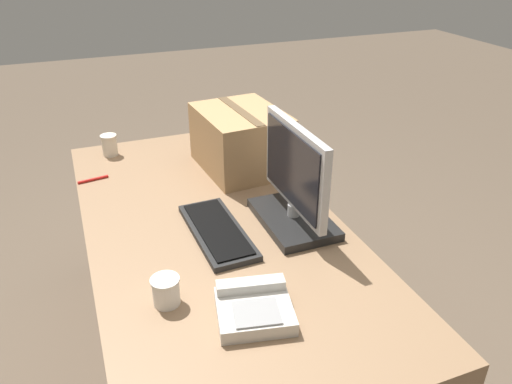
% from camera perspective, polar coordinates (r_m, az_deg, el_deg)
% --- Properties ---
extents(ground_plane, '(12.00, 12.00, 0.00)m').
position_cam_1_polar(ground_plane, '(2.31, -4.19, -18.71)').
color(ground_plane, brown).
extents(office_desk, '(1.80, 0.90, 0.71)m').
position_cam_1_polar(office_desk, '(2.06, -4.54, -11.94)').
color(office_desk, '#8C6B4C').
rests_on(office_desk, ground_plane).
extents(monitor, '(0.45, 0.23, 0.38)m').
position_cam_1_polar(monitor, '(1.77, 4.38, 0.55)').
color(monitor, black).
rests_on(monitor, office_desk).
extents(keyboard, '(0.43, 0.18, 0.03)m').
position_cam_1_polar(keyboard, '(1.78, -4.43, -4.48)').
color(keyboard, black).
rests_on(keyboard, office_desk).
extents(desk_phone, '(0.23, 0.24, 0.07)m').
position_cam_1_polar(desk_phone, '(1.43, -0.23, -13.07)').
color(desk_phone, beige).
rests_on(desk_phone, office_desk).
extents(paper_cup_left, '(0.08, 0.08, 0.10)m').
position_cam_1_polar(paper_cup_left, '(2.47, -16.40, 5.17)').
color(paper_cup_left, beige).
rests_on(paper_cup_left, office_desk).
extents(paper_cup_right, '(0.08, 0.08, 0.09)m').
position_cam_1_polar(paper_cup_right, '(1.48, -10.25, -11.07)').
color(paper_cup_right, white).
rests_on(paper_cup_right, office_desk).
extents(cardboard_box, '(0.44, 0.36, 0.27)m').
position_cam_1_polar(cardboard_box, '(2.21, -1.75, 6.00)').
color(cardboard_box, tan).
rests_on(cardboard_box, office_desk).
extents(pen_marker, '(0.03, 0.13, 0.01)m').
position_cam_1_polar(pen_marker, '(2.25, -18.12, 1.38)').
color(pen_marker, red).
rests_on(pen_marker, office_desk).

